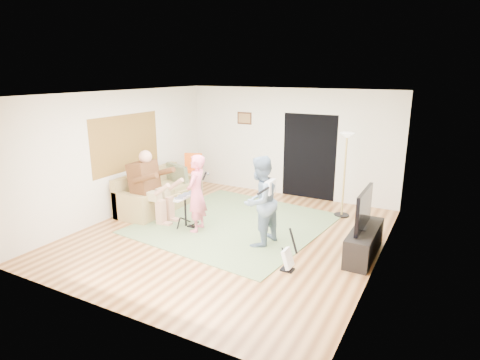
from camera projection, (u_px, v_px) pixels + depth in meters
name	position (u px, v px, depth m)	size (l,w,h in m)	color
floor	(230.00, 234.00, 7.85)	(6.00, 6.00, 0.00)	brown
walls	(229.00, 167.00, 7.49)	(5.50, 6.00, 2.70)	beige
ceiling	(229.00, 94.00, 7.14)	(6.00, 6.00, 0.00)	white
window_blinds	(126.00, 143.00, 8.87)	(2.05, 2.05, 0.00)	olive
doorway	(309.00, 157.00, 9.86)	(2.10, 2.10, 0.00)	black
picture_frame	(244.00, 118.00, 10.46)	(0.42, 0.03, 0.32)	#3F2314
area_rug	(235.00, 223.00, 8.39)	(3.43, 3.54, 0.02)	#607748
sofa	(157.00, 196.00, 9.32)	(0.88, 2.13, 0.86)	#A38B51
drummer	(152.00, 193.00, 8.49)	(0.98, 0.55, 1.50)	#583218
drum_kit	(185.00, 212.00, 8.17)	(0.38, 0.68, 0.70)	black
singer	(196.00, 194.00, 7.84)	(0.56, 0.37, 1.55)	#E3637A
microphone	(205.00, 176.00, 7.65)	(0.06, 0.06, 0.24)	black
guitarist	(260.00, 201.00, 7.20)	(0.80, 0.63, 1.66)	slate
guitar_held	(270.00, 187.00, 7.03)	(0.12, 0.60, 0.26)	white
guitar_spare	(288.00, 258.00, 6.37)	(0.26, 0.24, 0.73)	black
torchiere_lamp	(345.00, 160.00, 8.53)	(0.33, 0.33, 1.84)	black
dining_chair	(193.00, 182.00, 10.11)	(0.58, 0.61, 1.09)	tan
tv_cabinet	(364.00, 242.00, 6.88)	(0.40, 1.40, 0.50)	black
television	(364.00, 209.00, 6.74)	(0.06, 1.03, 0.67)	black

